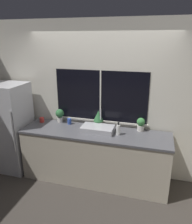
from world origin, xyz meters
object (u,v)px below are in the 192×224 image
Objects in this scene: refrigerator at (8,127)px; mug_red at (42,120)px; potted_plant_right at (141,124)px; mug_blue at (69,121)px; potted_plant_left at (60,115)px; potted_plant_center at (98,117)px; sink at (98,129)px; soap_bottle at (118,130)px.

refrigerator reaches higher than mug_red.
potted_plant_right is 2.22× the size of mug_blue.
potted_plant_left reaches higher than mug_red.
potted_plant_left is 1.09× the size of potted_plant_right.
potted_plant_center is at bearing 0.00° from potted_plant_left.
potted_plant_left is (-0.78, 0.22, 0.10)m from sink.
mug_red is (-1.79, -0.09, -0.08)m from potted_plant_right.
sink is at bearing -162.06° from potted_plant_right.
sink is 0.72m from potted_plant_right.
soap_bottle is at bearing -6.03° from sink.
sink is 0.82m from potted_plant_left.
potted_plant_left is 2.42× the size of mug_blue.
potted_plant_left is at bearing 16.24° from mug_red.
potted_plant_center is at bearing 147.16° from soap_bottle.
soap_bottle is at bearing 0.83° from refrigerator.
refrigerator is 2.41m from potted_plant_right.
potted_plant_center reaches higher than soap_bottle.
soap_bottle is at bearing -6.42° from mug_red.
potted_plant_left is at bearing 167.19° from soap_bottle.
sink is at bearing 173.97° from soap_bottle.
sink is 5.19× the size of mug_blue.
refrigerator reaches higher than mug_blue.
potted_plant_center is at bearing 9.86° from refrigerator.
mug_red is at bearing -176.99° from potted_plant_right.
soap_bottle is (2.06, 0.03, 0.18)m from refrigerator.
mug_blue is at bearing -178.16° from potted_plant_right.
sink reaches higher than soap_bottle.
potted_plant_center reaches higher than potted_plant_right.
soap_bottle is (0.40, -0.26, -0.08)m from potted_plant_center.
soap_bottle is at bearing -32.84° from potted_plant_center.
potted_plant_right is (0.68, 0.22, 0.08)m from sink.
potted_plant_center is at bearing 5.08° from mug_red.
potted_plant_left is 1.17m from soap_bottle.
mug_red is at bearing -163.76° from potted_plant_left.
potted_plant_left is at bearing 180.00° from potted_plant_center.
mug_red is at bearing 173.46° from sink.
potted_plant_center is 3.28× the size of mug_red.
potted_plant_left is 0.86× the size of potted_plant_center.
refrigerator is 18.42× the size of mug_red.
potted_plant_center is 0.48m from soap_bottle.
potted_plant_right is at bearing 6.88° from refrigerator.
potted_plant_left is at bearing 17.36° from refrigerator.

